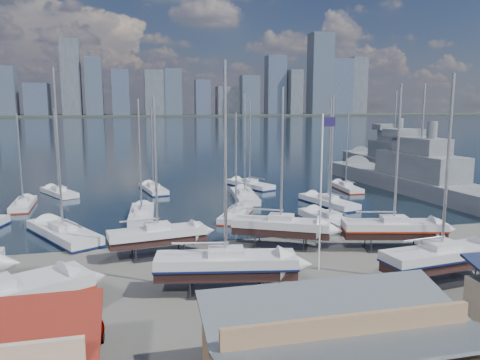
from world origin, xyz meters
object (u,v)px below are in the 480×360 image
object	(u,v)px
car_a	(83,342)
naval_ship_west	(393,162)
naval_ship_east	(419,182)
flagpole	(322,181)

from	to	relation	value
car_a	naval_ship_west	bearing A→B (deg)	54.32
naval_ship_east	flagpole	world-z (taller)	naval_ship_east
naval_ship_west	flagpole	distance (m)	65.52
naval_ship_west	car_a	bearing A→B (deg)	141.77
naval_ship_east	naval_ship_west	world-z (taller)	naval_ship_east
naval_ship_east	naval_ship_west	bearing A→B (deg)	-26.93
naval_ship_west	car_a	distance (m)	83.67
naval_ship_east	car_a	world-z (taller)	naval_ship_east
naval_ship_east	naval_ship_west	distance (m)	26.73
naval_ship_east	naval_ship_west	xyz separation A→B (m)	(10.60, 24.54, 0.00)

